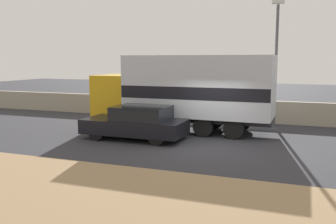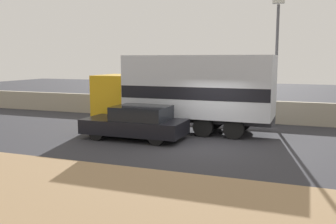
% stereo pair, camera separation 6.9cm
% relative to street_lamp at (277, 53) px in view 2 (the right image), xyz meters
% --- Properties ---
extents(ground_plane, '(80.00, 80.00, 0.00)m').
position_rel_street_lamp_xyz_m(ground_plane, '(-2.03, -5.74, -3.63)').
color(ground_plane, '#2D2D33').
extents(dirt_shoulder_foreground, '(60.00, 5.41, 0.04)m').
position_rel_street_lamp_xyz_m(dirt_shoulder_foreground, '(-2.03, -11.94, -3.61)').
color(dirt_shoulder_foreground, '#937551').
rests_on(dirt_shoulder_foreground, ground_plane).
extents(stone_wall_backdrop, '(60.00, 0.35, 1.17)m').
position_rel_street_lamp_xyz_m(stone_wall_backdrop, '(-2.03, 0.66, -3.04)').
color(stone_wall_backdrop, '#A39984').
rests_on(stone_wall_backdrop, ground_plane).
extents(street_lamp, '(0.56, 0.28, 6.19)m').
position_rel_street_lamp_xyz_m(street_lamp, '(0.00, 0.00, 0.00)').
color(street_lamp, '#4C4C51').
rests_on(street_lamp, ground_plane).
extents(box_truck, '(8.33, 2.55, 3.49)m').
position_rel_street_lamp_xyz_m(box_truck, '(-3.67, -2.89, -1.71)').
color(box_truck, gold).
rests_on(box_truck, ground_plane).
extents(car_hatchback, '(4.28, 1.89, 1.40)m').
position_rel_street_lamp_xyz_m(car_hatchback, '(-5.09, -5.35, -2.93)').
color(car_hatchback, black).
rests_on(car_hatchback, ground_plane).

